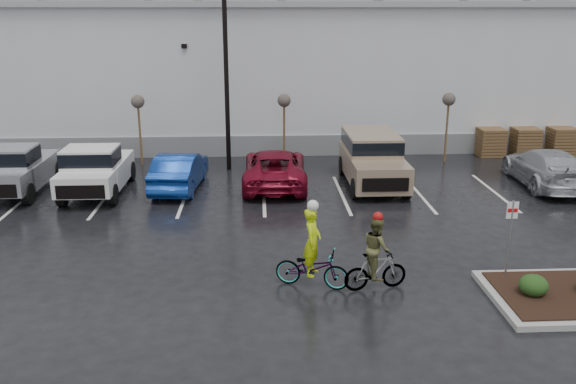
{
  "coord_description": "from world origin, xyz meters",
  "views": [
    {
      "loc": [
        -2.68,
        -14.26,
        6.96
      ],
      "look_at": [
        -1.76,
        4.2,
        1.3
      ],
      "focal_mm": 38.0,
      "sensor_mm": 36.0,
      "label": 1
    }
  ],
  "objects_px": {
    "sapling_east": "(449,103)",
    "car_far_silver": "(546,167)",
    "cyclist_olive": "(376,261)",
    "pallet_stack_b": "(525,142)",
    "car_blue": "(179,171)",
    "car_red": "(275,168)",
    "pickup_silver": "(19,166)",
    "pallet_stack_a": "(490,142)",
    "cyclist_hivis": "(312,260)",
    "sapling_mid": "(284,104)",
    "lamppost": "(225,38)",
    "pallet_stack_c": "(561,141)",
    "fire_lane_sign": "(510,230)",
    "sapling_west": "(138,105)",
    "suv_tan": "(373,160)",
    "pickup_white": "(98,167)"
  },
  "relations": [
    {
      "from": "pickup_silver",
      "to": "sapling_east",
      "type": "bearing_deg",
      "value": 12.04
    },
    {
      "from": "sapling_west",
      "to": "suv_tan",
      "type": "xyz_separation_m",
      "value": [
        9.9,
        -3.77,
        -1.7
      ]
    },
    {
      "from": "sapling_east",
      "to": "car_far_silver",
      "type": "distance_m",
      "value": 5.4
    },
    {
      "from": "sapling_mid",
      "to": "car_red",
      "type": "xyz_separation_m",
      "value": [
        -0.54,
        -3.6,
        -1.99
      ]
    },
    {
      "from": "pallet_stack_a",
      "to": "pickup_white",
      "type": "distance_m",
      "value": 18.13
    },
    {
      "from": "pickup_white",
      "to": "car_far_silver",
      "type": "xyz_separation_m",
      "value": [
        17.73,
        -0.08,
        -0.23
      ]
    },
    {
      "from": "pallet_stack_b",
      "to": "car_far_silver",
      "type": "relative_size",
      "value": 0.26
    },
    {
      "from": "pallet_stack_a",
      "to": "pallet_stack_b",
      "type": "xyz_separation_m",
      "value": [
        1.7,
        0.0,
        0.0
      ]
    },
    {
      "from": "pickup_white",
      "to": "car_far_silver",
      "type": "relative_size",
      "value": 1.0
    },
    {
      "from": "pickup_silver",
      "to": "cyclist_hivis",
      "type": "relative_size",
      "value": 2.22
    },
    {
      "from": "pallet_stack_a",
      "to": "pickup_silver",
      "type": "distance_m",
      "value": 21.07
    },
    {
      "from": "cyclist_olive",
      "to": "pallet_stack_b",
      "type": "bearing_deg",
      "value": -45.81
    },
    {
      "from": "pallet_stack_a",
      "to": "cyclist_olive",
      "type": "relative_size",
      "value": 0.65
    },
    {
      "from": "suv_tan",
      "to": "fire_lane_sign",
      "type": "bearing_deg",
      "value": -78.14
    },
    {
      "from": "sapling_mid",
      "to": "pickup_white",
      "type": "height_order",
      "value": "sapling_mid"
    },
    {
      "from": "pallet_stack_b",
      "to": "car_far_silver",
      "type": "distance_m",
      "value": 5.34
    },
    {
      "from": "pallet_stack_c",
      "to": "cyclist_hivis",
      "type": "distance_m",
      "value": 19.3
    },
    {
      "from": "fire_lane_sign",
      "to": "car_far_silver",
      "type": "xyz_separation_m",
      "value": [
        5.03,
        8.64,
        -0.65
      ]
    },
    {
      "from": "pickup_silver",
      "to": "car_red",
      "type": "xyz_separation_m",
      "value": [
        9.97,
        0.24,
        -0.25
      ]
    },
    {
      "from": "pallet_stack_b",
      "to": "cyclist_hivis",
      "type": "height_order",
      "value": "cyclist_hivis"
    },
    {
      "from": "pallet_stack_b",
      "to": "pickup_white",
      "type": "height_order",
      "value": "pickup_white"
    },
    {
      "from": "fire_lane_sign",
      "to": "car_far_silver",
      "type": "bearing_deg",
      "value": 59.8
    },
    {
      "from": "sapling_east",
      "to": "pickup_silver",
      "type": "height_order",
      "value": "sapling_east"
    },
    {
      "from": "pickup_silver",
      "to": "car_far_silver",
      "type": "relative_size",
      "value": 1.0
    },
    {
      "from": "fire_lane_sign",
      "to": "car_blue",
      "type": "bearing_deg",
      "value": 137.09
    },
    {
      "from": "lamppost",
      "to": "car_blue",
      "type": "height_order",
      "value": "lamppost"
    },
    {
      "from": "sapling_mid",
      "to": "pallet_stack_b",
      "type": "height_order",
      "value": "sapling_mid"
    },
    {
      "from": "car_blue",
      "to": "cyclist_olive",
      "type": "distance_m",
      "value": 11.1
    },
    {
      "from": "sapling_west",
      "to": "sapling_east",
      "type": "xyz_separation_m",
      "value": [
        14.0,
        0.0,
        0.0
      ]
    },
    {
      "from": "pickup_silver",
      "to": "car_far_silver",
      "type": "xyz_separation_m",
      "value": [
        20.84,
        -0.32,
        -0.23
      ]
    },
    {
      "from": "pallet_stack_c",
      "to": "car_red",
      "type": "height_order",
      "value": "car_red"
    },
    {
      "from": "car_red",
      "to": "pallet_stack_c",
      "type": "bearing_deg",
      "value": -160.07
    },
    {
      "from": "car_red",
      "to": "pickup_silver",
      "type": "bearing_deg",
      "value": 3.16
    },
    {
      "from": "pallet_stack_a",
      "to": "car_blue",
      "type": "distance_m",
      "value": 15.12
    },
    {
      "from": "sapling_mid",
      "to": "pickup_silver",
      "type": "height_order",
      "value": "sapling_mid"
    },
    {
      "from": "pallet_stack_b",
      "to": "fire_lane_sign",
      "type": "xyz_separation_m",
      "value": [
        -6.4,
        -13.8,
        0.73
      ]
    },
    {
      "from": "pickup_white",
      "to": "cyclist_olive",
      "type": "relative_size",
      "value": 2.49
    },
    {
      "from": "pickup_white",
      "to": "cyclist_olive",
      "type": "xyz_separation_m",
      "value": [
        9.16,
        -9.09,
        -0.2
      ]
    },
    {
      "from": "sapling_mid",
      "to": "pickup_white",
      "type": "bearing_deg",
      "value": -151.15
    },
    {
      "from": "lamppost",
      "to": "pallet_stack_c",
      "type": "height_order",
      "value": "lamppost"
    },
    {
      "from": "cyclist_hivis",
      "to": "pickup_silver",
      "type": "bearing_deg",
      "value": 68.28
    },
    {
      "from": "fire_lane_sign",
      "to": "car_far_silver",
      "type": "distance_m",
      "value": 10.02
    },
    {
      "from": "pallet_stack_b",
      "to": "pickup_silver",
      "type": "height_order",
      "value": "pickup_silver"
    },
    {
      "from": "lamppost",
      "to": "pallet_stack_b",
      "type": "relative_size",
      "value": 6.83
    },
    {
      "from": "car_red",
      "to": "cyclist_hivis",
      "type": "height_order",
      "value": "cyclist_hivis"
    },
    {
      "from": "car_blue",
      "to": "cyclist_olive",
      "type": "bearing_deg",
      "value": 128.14
    },
    {
      "from": "pickup_silver",
      "to": "suv_tan",
      "type": "relative_size",
      "value": 1.02
    },
    {
      "from": "sapling_mid",
      "to": "pickup_white",
      "type": "xyz_separation_m",
      "value": [
        -7.4,
        -4.08,
        -1.75
      ]
    },
    {
      "from": "sapling_west",
      "to": "suv_tan",
      "type": "distance_m",
      "value": 10.73
    },
    {
      "from": "sapling_west",
      "to": "pickup_silver",
      "type": "distance_m",
      "value": 5.82
    }
  ]
}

